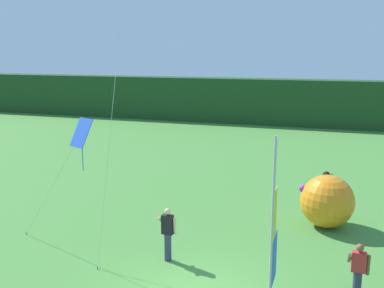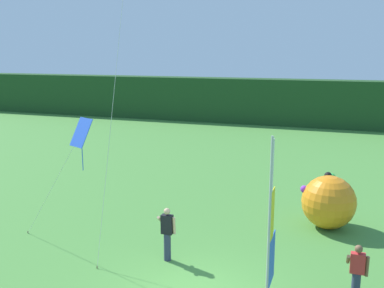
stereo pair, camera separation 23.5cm
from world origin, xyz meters
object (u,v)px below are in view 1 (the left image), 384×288
at_px(banner_flag, 273,234).
at_px(person_near_banner, 358,272).
at_px(kite_blue_diamond_0, 79,138).
at_px(inflatable_balloon, 327,201).
at_px(person_mid_field, 168,233).

xyz_separation_m(banner_flag, person_near_banner, (2.02, 1.36, -1.33)).
bearing_deg(kite_blue_diamond_0, person_near_banner, 0.94).
relative_size(banner_flag, inflatable_balloon, 2.28).
bearing_deg(banner_flag, person_near_banner, 33.95).
height_order(inflatable_balloon, kite_blue_diamond_0, kite_blue_diamond_0).
distance_m(person_near_banner, inflatable_balloon, 5.27).
distance_m(person_mid_field, inflatable_balloon, 6.41).
xyz_separation_m(person_near_banner, kite_blue_diamond_0, (-7.97, -0.13, 3.06)).
bearing_deg(banner_flag, kite_blue_diamond_0, 168.35).
xyz_separation_m(person_mid_field, inflatable_balloon, (4.63, 4.42, 0.08)).
distance_m(banner_flag, kite_blue_diamond_0, 6.32).
height_order(banner_flag, kite_blue_diamond_0, banner_flag).
xyz_separation_m(banner_flag, person_mid_field, (-3.53, 2.13, -1.31)).
bearing_deg(inflatable_balloon, kite_blue_diamond_0, -143.00).
xyz_separation_m(banner_flag, inflatable_balloon, (1.10, 6.55, -1.23)).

